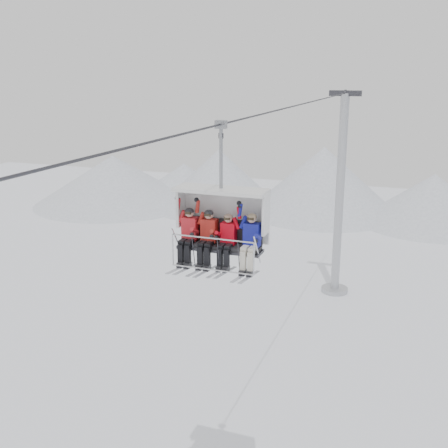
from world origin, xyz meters
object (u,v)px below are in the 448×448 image
(chairlift_carrier, at_px, (223,217))
(skier_center_right, at_px, (227,239))
(skier_center_left, at_px, (208,235))
(skier_far_right, at_px, (251,240))
(skier_far_left, at_px, (189,233))
(lift_tower_right, at_px, (339,210))

(chairlift_carrier, height_order, skier_center_right, chairlift_carrier)
(skier_center_left, distance_m, skier_far_right, 1.25)
(chairlift_carrier, height_order, skier_far_left, chairlift_carrier)
(skier_far_right, bearing_deg, skier_center_left, -179.98)
(skier_far_left, distance_m, skier_center_left, 0.59)
(skier_center_left, distance_m, skier_center_right, 0.57)
(lift_tower_right, relative_size, skier_center_right, 7.99)
(skier_center_left, xyz_separation_m, skier_center_right, (0.57, -0.01, -0.03))
(lift_tower_right, distance_m, skier_far_left, 22.86)
(skier_center_left, bearing_deg, lift_tower_right, 89.17)
(chairlift_carrier, relative_size, skier_far_right, 2.30)
(skier_center_right, bearing_deg, chairlift_carrier, 128.32)
(skier_far_left, bearing_deg, chairlift_carrier, 18.37)
(chairlift_carrier, relative_size, skier_center_left, 2.31)
(lift_tower_right, distance_m, skier_far_right, 22.86)
(skier_far_right, bearing_deg, chairlift_carrier, 161.80)
(skier_far_left, bearing_deg, skier_center_left, -0.05)
(chairlift_carrier, bearing_deg, skier_center_left, -137.00)
(skier_far_right, bearing_deg, lift_tower_right, 92.36)
(chairlift_carrier, distance_m, skier_far_right, 1.08)
(skier_far_left, xyz_separation_m, skier_far_right, (1.84, 0.00, 0.00))
(chairlift_carrier, relative_size, skier_center_right, 2.36)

